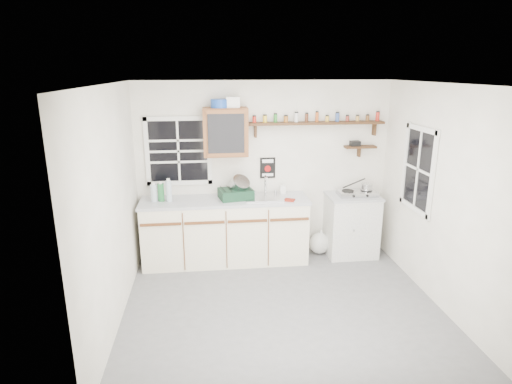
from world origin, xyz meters
TOP-DOWN VIEW (x-y plane):
  - room at (0.00, 0.00)m, footprint 3.64×3.24m
  - main_cabinet at (-0.58, 1.30)m, footprint 2.31×0.63m
  - right_cabinet at (1.25, 1.32)m, footprint 0.73×0.57m
  - sink at (-0.05, 1.30)m, footprint 0.52×0.44m
  - upper_cabinet at (-0.55, 1.44)m, footprint 0.60×0.32m
  - upper_cabinet_clutter at (-0.56, 1.44)m, footprint 0.38×0.24m
  - spice_shelf at (0.72, 1.51)m, footprint 1.91×0.18m
  - secondary_shelf at (1.36, 1.52)m, footprint 0.45×0.16m
  - warning_sign at (0.05, 1.59)m, footprint 0.22×0.02m
  - window_back at (-1.20, 1.59)m, footprint 0.93×0.03m
  - window_right at (1.79, 0.55)m, footprint 0.03×0.78m
  - water_bottles at (-1.44, 1.30)m, footprint 0.29×0.12m
  - dish_rack at (-0.41, 1.32)m, footprint 0.50×0.41m
  - soap_bottle at (0.26, 1.48)m, footprint 0.09×0.09m
  - rag at (0.29, 1.13)m, footprint 0.17×0.16m
  - hotplate at (1.30, 1.31)m, footprint 0.55×0.31m
  - saucepan at (1.43, 1.31)m, footprint 0.40×0.20m
  - trash_bag at (0.80, 1.37)m, footprint 0.36×0.32m

SIDE VIEW (x-z plane):
  - trash_bag at x=0.80m, z-range -0.03..0.38m
  - right_cabinet at x=1.25m, z-range 0.00..0.91m
  - main_cabinet at x=-0.58m, z-range 0.00..0.92m
  - rag at x=0.29m, z-range 0.92..0.94m
  - sink at x=-0.05m, z-range 0.79..1.08m
  - hotplate at x=1.30m, z-range 0.91..0.99m
  - soap_bottle at x=0.26m, z-range 0.92..1.09m
  - dish_rack at x=-0.41m, z-range 0.86..1.20m
  - saucepan at x=1.43m, z-range 0.94..1.12m
  - water_bottles at x=-1.44m, z-range 0.89..1.21m
  - room at x=0.00m, z-range -0.02..2.52m
  - warning_sign at x=0.05m, z-range 1.13..1.43m
  - window_right at x=1.79m, z-range 0.91..1.99m
  - window_back at x=-1.20m, z-range 1.06..2.04m
  - secondary_shelf at x=1.36m, z-range 1.46..1.69m
  - upper_cabinet at x=-0.55m, z-range 1.50..2.15m
  - spice_shelf at x=0.72m, z-range 1.75..2.11m
  - upper_cabinet_clutter at x=-0.56m, z-range 2.14..2.28m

